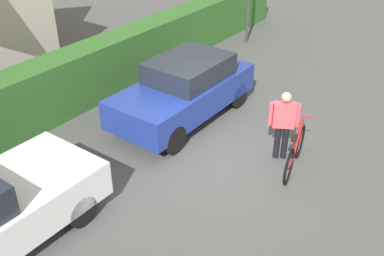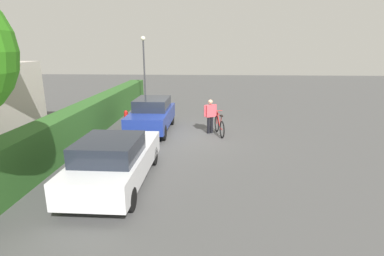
{
  "view_description": "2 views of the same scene",
  "coord_description": "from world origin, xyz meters",
  "px_view_note": "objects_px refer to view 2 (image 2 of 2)",
  "views": [
    {
      "loc": [
        -6.74,
        -4.24,
        5.39
      ],
      "look_at": [
        -0.76,
        0.06,
        0.99
      ],
      "focal_mm": 40.98,
      "sensor_mm": 36.0,
      "label": 1
    },
    {
      "loc": [
        -12.47,
        -1.12,
        3.8
      ],
      "look_at": [
        -1.36,
        -0.51,
        0.78
      ],
      "focal_mm": 28.03,
      "sensor_mm": 36.0,
      "label": 2
    }
  ],
  "objects_px": {
    "person_rider": "(210,114)",
    "street_lamp": "(144,63)",
    "bicycle": "(219,126)",
    "parked_car_far": "(152,114)",
    "parked_car_near": "(115,160)",
    "fire_hydrant": "(126,118)"
  },
  "relations": [
    {
      "from": "bicycle",
      "to": "street_lamp",
      "type": "relative_size",
      "value": 0.39
    },
    {
      "from": "parked_car_near",
      "to": "street_lamp",
      "type": "height_order",
      "value": "street_lamp"
    },
    {
      "from": "parked_car_far",
      "to": "street_lamp",
      "type": "xyz_separation_m",
      "value": [
        5.65,
        1.48,
        2.07
      ]
    },
    {
      "from": "parked_car_near",
      "to": "street_lamp",
      "type": "relative_size",
      "value": 0.97
    },
    {
      "from": "parked_car_far",
      "to": "fire_hydrant",
      "type": "height_order",
      "value": "parked_car_far"
    },
    {
      "from": "parked_car_near",
      "to": "street_lamp",
      "type": "xyz_separation_m",
      "value": [
        11.31,
        1.48,
        2.12
      ]
    },
    {
      "from": "bicycle",
      "to": "parked_car_far",
      "type": "bearing_deg",
      "value": 82.29
    },
    {
      "from": "bicycle",
      "to": "person_rider",
      "type": "relative_size",
      "value": 1.12
    },
    {
      "from": "fire_hydrant",
      "to": "person_rider",
      "type": "bearing_deg",
      "value": -103.16
    },
    {
      "from": "parked_car_far",
      "to": "bicycle",
      "type": "relative_size",
      "value": 2.26
    },
    {
      "from": "person_rider",
      "to": "street_lamp",
      "type": "relative_size",
      "value": 0.35
    },
    {
      "from": "street_lamp",
      "to": "fire_hydrant",
      "type": "bearing_deg",
      "value": -179.42
    },
    {
      "from": "fire_hydrant",
      "to": "street_lamp",
      "type": "bearing_deg",
      "value": 0.58
    },
    {
      "from": "person_rider",
      "to": "street_lamp",
      "type": "bearing_deg",
      "value": 35.38
    },
    {
      "from": "parked_car_near",
      "to": "fire_hydrant",
      "type": "xyz_separation_m",
      "value": [
        6.41,
        1.43,
        -0.33
      ]
    },
    {
      "from": "parked_car_far",
      "to": "person_rider",
      "type": "distance_m",
      "value": 2.7
    },
    {
      "from": "street_lamp",
      "to": "person_rider",
      "type": "bearing_deg",
      "value": -144.62
    },
    {
      "from": "bicycle",
      "to": "fire_hydrant",
      "type": "distance_m",
      "value": 4.68
    },
    {
      "from": "street_lamp",
      "to": "parked_car_near",
      "type": "bearing_deg",
      "value": -172.56
    },
    {
      "from": "parked_car_near",
      "to": "parked_car_far",
      "type": "xyz_separation_m",
      "value": [
        5.65,
        -0.0,
        0.05
      ]
    },
    {
      "from": "street_lamp",
      "to": "fire_hydrant",
      "type": "relative_size",
      "value": 5.49
    },
    {
      "from": "parked_car_near",
      "to": "fire_hydrant",
      "type": "distance_m",
      "value": 6.57
    }
  ]
}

